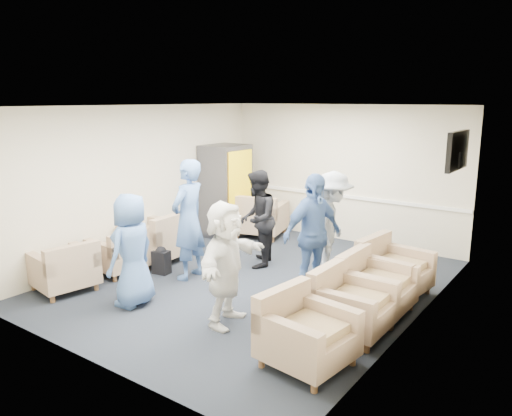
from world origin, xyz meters
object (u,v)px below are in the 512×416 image
Objects in this scene: armchair_left_near at (65,270)px; person_back_right at (332,226)px; armchair_right_near at (303,335)px; person_front_right at (226,263)px; armchair_right_midnear at (349,306)px; armchair_corner at (260,219)px; person_mid_right at (312,235)px; armchair_right_midfar at (373,287)px; person_front_left at (132,250)px; armchair_left_mid at (121,254)px; person_back_left at (257,219)px; person_mid_left at (188,220)px; vending_machine at (226,191)px; armchair_right_far at (391,271)px; armchair_left_far at (158,241)px.

person_back_right is (2.94, 2.78, 0.53)m from armchair_left_near.
armchair_right_near is 1.42m from person_front_right.
armchair_right_near is at bearing 177.15° from armchair_right_midnear.
person_mid_right reaches higher than armchair_corner.
person_back_right is at bearing 52.87° from armchair_right_midfar.
armchair_left_near is at bearing 107.74° from armchair_right_midnear.
person_front_right reaches higher than armchair_corner.
armchair_right_midnear is at bearing 116.91° from armchair_left_near.
person_front_left is 1.44m from person_front_right.
armchair_right_midfar is (3.95, 0.97, 0.03)m from armchair_left_mid.
armchair_left_near is 4.19m from armchair_corner.
armchair_left_mid is 0.97× the size of armchair_right_midfar.
person_back_left is (1.63, 2.61, 0.50)m from armchair_left_near.
armchair_right_near is 2.12m from person_mid_right.
person_front_left is 1.26m from person_mid_left.
armchair_corner is at bearing 24.65° from vending_machine.
armchair_right_midnear is at bearing 102.05° from person_front_left.
person_front_right reaches higher than armchair_right_midnear.
person_back_left is at bearing 157.80° from armchair_left_near.
armchair_left_near is at bearing 115.24° from person_back_right.
armchair_right_midfar is 0.89× the size of armchair_right_far.
vending_machine is (-0.05, 3.85, 0.62)m from armchair_left_near.
person_back_right is (2.34, -1.37, 0.48)m from armchair_corner.
armchair_left_far is 3.92m from armchair_right_midnear.
person_front_right is (-1.37, -1.42, 0.45)m from armchair_right_midfar.
armchair_right_midfar is at bearing 132.33° from armchair_corner.
person_back_left reaches higher than person_front_right.
armchair_left_near is at bearing 116.89° from armchair_right_midfar.
armchair_left_far is 1.04× the size of armchair_right_near.
armchair_left_mid is 2.32m from person_back_left.
person_mid_left reaches higher than armchair_left_far.
person_front_left is 0.99× the size of person_front_right.
person_front_right reaches higher than armchair_right_near.
vending_machine is 1.10× the size of person_back_right.
armchair_right_far is at bearing 117.55° from armchair_left_mid.
vending_machine reaches higher than person_back_right.
person_front_right reaches higher than armchair_left_far.
armchair_right_far is 0.59× the size of person_back_left.
armchair_left_near is 0.53× the size of person_mid_right.
armchair_left_near is 3.93m from armchair_right_near.
person_back_right is at bearing 28.35° from armchair_right_near.
armchair_right_near is 5.40m from vending_machine.
person_mid_right is 1.56m from person_front_right.
person_front_right is at bearing 104.27° from armchair_corner.
person_mid_right is (2.97, 1.05, 0.58)m from armchair_left_mid.
person_back_right reaches higher than armchair_left_far.
armchair_right_midfar is at bearing 107.67° from armchair_left_mid.
armchair_left_mid is 0.47× the size of person_mid_right.
armchair_right_far is 2.59m from person_front_right.
person_back_right is 2.25m from person_front_right.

